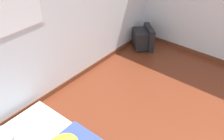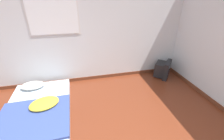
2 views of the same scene
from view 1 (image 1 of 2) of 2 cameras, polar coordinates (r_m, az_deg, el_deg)
The scene contains 2 objects.
wall_back at distance 3.78m, azimuth -14.79°, elevation 11.03°, with size 7.61×0.08×2.60m.
crt_tv at distance 5.47m, azimuth 7.22°, elevation 7.21°, with size 0.59×0.60×0.48m.
Camera 1 is at (-2.01, 0.14, 2.78)m, focal length 40.00 mm.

